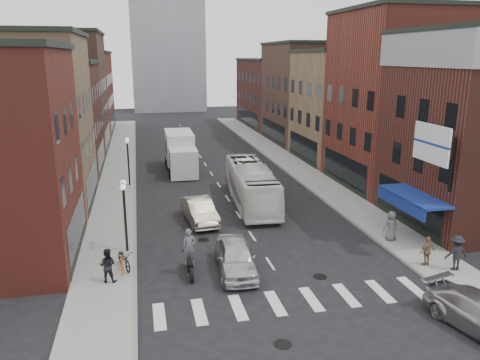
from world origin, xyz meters
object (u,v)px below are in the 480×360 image
(sedan_left_near, at_px, (236,257))
(ped_right_a, at_px, (456,253))
(billboard_sign, at_px, (433,145))
(ped_right_b, at_px, (427,251))
(transit_bus, at_px, (251,184))
(sedan_left_far, at_px, (200,211))
(streetlamp_far, at_px, (128,153))
(box_truck, at_px, (180,153))
(motorcycle_rider, at_px, (189,254))
(bike_rack, at_px, (122,265))
(parked_bicycle, at_px, (124,259))
(ped_left_solo, at_px, (107,265))
(streetlamp_near, at_px, (124,203))
(ped_right_c, at_px, (391,226))

(sedan_left_near, distance_m, ped_right_a, 11.09)
(billboard_sign, xyz_separation_m, ped_right_b, (-0.85, -1.70, -5.20))
(billboard_sign, bearing_deg, transit_bus, 123.46)
(billboard_sign, height_order, sedan_left_far, billboard_sign)
(streetlamp_far, height_order, sedan_left_near, streetlamp_far)
(box_truck, height_order, sedan_left_far, box_truck)
(motorcycle_rider, bearing_deg, bike_rack, 170.34)
(sedan_left_far, bearing_deg, parked_bicycle, -132.64)
(box_truck, height_order, ped_right_b, box_truck)
(billboard_sign, xyz_separation_m, ped_left_solo, (-16.82, -0.07, -5.14))
(motorcycle_rider, bearing_deg, sedan_left_near, 0.40)
(streetlamp_near, distance_m, box_truck, 19.29)
(box_truck, bearing_deg, streetlamp_far, -134.58)
(streetlamp_far, distance_m, bike_rack, 16.87)
(ped_left_solo, height_order, ped_right_b, ped_left_solo)
(sedan_left_far, relative_size, ped_right_c, 2.69)
(ped_left_solo, bearing_deg, ped_right_c, -159.07)
(ped_right_c, bearing_deg, billboard_sign, 114.93)
(transit_bus, distance_m, sedan_left_far, 5.33)
(billboard_sign, height_order, parked_bicycle, billboard_sign)
(ped_left_solo, bearing_deg, sedan_left_near, -165.43)
(ped_right_b, bearing_deg, ped_right_c, -101.73)
(streetlamp_near, height_order, transit_bus, streetlamp_near)
(billboard_sign, distance_m, ped_right_c, 5.50)
(ped_right_a, bearing_deg, streetlamp_near, -16.64)
(streetlamp_near, distance_m, sedan_left_near, 6.82)
(bike_rack, bearing_deg, parked_bicycle, 78.91)
(transit_bus, height_order, sedan_left_far, transit_bus)
(bike_rack, xyz_separation_m, sedan_left_near, (5.64, -0.82, 0.26))
(motorcycle_rider, xyz_separation_m, transit_bus, (5.74, 10.73, 0.34))
(ped_right_b, relative_size, ped_right_c, 0.89)
(motorcycle_rider, relative_size, parked_bicycle, 1.30)
(box_truck, relative_size, transit_bus, 0.77)
(sedan_left_far, xyz_separation_m, parked_bicycle, (-4.70, -6.35, -0.13))
(sedan_left_near, distance_m, ped_right_b, 9.84)
(parked_bicycle, bearing_deg, billboard_sign, -22.84)
(ped_right_a, bearing_deg, sedan_left_near, -9.23)
(billboard_sign, distance_m, box_truck, 25.24)
(streetlamp_far, xyz_separation_m, ped_right_a, (16.26, -19.98, -1.85))
(box_truck, relative_size, sedan_left_far, 1.76)
(sedan_left_near, xyz_separation_m, sedan_left_far, (-0.84, 7.69, -0.03))
(transit_bus, relative_size, ped_right_b, 6.82)
(streetlamp_far, bearing_deg, parked_bicycle, -90.35)
(bike_rack, bearing_deg, sedan_left_near, -8.29)
(billboard_sign, bearing_deg, box_truck, 116.93)
(transit_bus, distance_m, ped_right_c, 10.95)
(sedan_left_near, xyz_separation_m, ped_right_c, (9.66, 1.85, 0.22))
(parked_bicycle, height_order, ped_left_solo, ped_left_solo)
(streetlamp_far, bearing_deg, billboard_sign, -47.59)
(parked_bicycle, bearing_deg, box_truck, 58.78)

